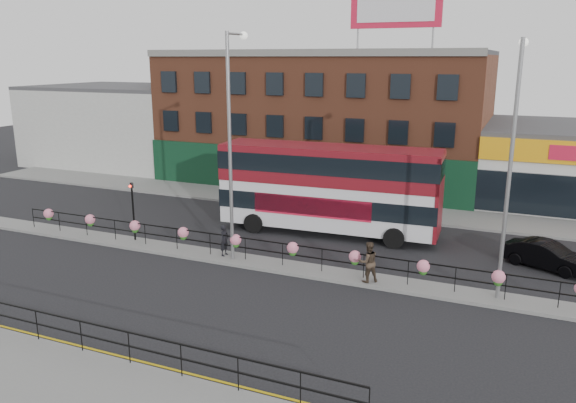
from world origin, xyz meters
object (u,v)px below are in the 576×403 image
at_px(pedestrian_a, 224,240).
at_px(double_decker_bus, 329,181).
at_px(car, 547,255).
at_px(pedestrian_b, 368,262).
at_px(lamp_column_east, 512,149).
at_px(lamp_column_west, 232,128).

bearing_deg(pedestrian_a, double_decker_bus, -25.68).
xyz_separation_m(car, pedestrian_a, (-14.87, -4.79, 0.28)).
relative_size(pedestrian_b, lamp_column_east, 0.18).
relative_size(double_decker_bus, pedestrian_b, 6.78).
height_order(car, pedestrian_a, pedestrian_a).
relative_size(car, lamp_column_east, 0.41).
bearing_deg(car, pedestrian_b, 149.42).
xyz_separation_m(pedestrian_a, lamp_column_west, (0.59, 0.03, 5.65)).
xyz_separation_m(car, lamp_column_east, (-1.91, -4.58, 5.67)).
bearing_deg(pedestrian_b, lamp_column_west, -42.05).
height_order(pedestrian_a, lamp_column_west, lamp_column_west).
distance_m(pedestrian_b, lamp_column_east, 7.59).
height_order(double_decker_bus, lamp_column_east, lamp_column_east).
relative_size(double_decker_bus, lamp_column_east, 1.20).
height_order(pedestrian_b, lamp_column_east, lamp_column_east).
bearing_deg(pedestrian_b, double_decker_bus, -95.42).
bearing_deg(lamp_column_west, car, 18.42).
xyz_separation_m(double_decker_bus, car, (11.43, -1.23, -2.43)).
xyz_separation_m(pedestrian_a, lamp_column_east, (12.96, 0.21, 5.39)).
distance_m(car, pedestrian_b, 9.05).
distance_m(pedestrian_a, lamp_column_east, 14.04).
xyz_separation_m(pedestrian_b, lamp_column_west, (-6.96, 0.54, 5.51)).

